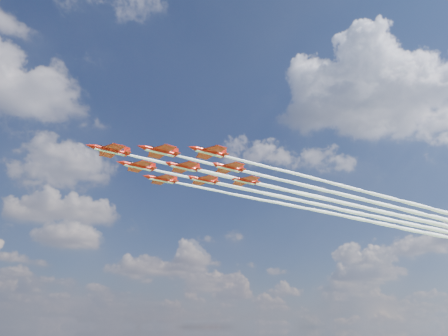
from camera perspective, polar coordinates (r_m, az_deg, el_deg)
The scene contains 9 objects.
jet_lead at distance 157.30m, azimuth 11.28°, elevation -3.56°, with size 155.01×19.84×2.97m.
jet_row2_port at distance 160.91m, azimuth 15.81°, elevation -3.55°, with size 155.01×19.84×2.97m.
jet_row2_starb at distance 169.66m, azimuth 12.24°, elevation -4.69°, with size 155.01×19.84×2.97m.
jet_row3_port at distance 165.46m, azimuth 20.12°, elevation -3.52°, with size 155.01×19.84×2.97m.
jet_row3_centre at distance 173.44m, azimuth 16.43°, elevation -4.66°, with size 155.01×19.84×2.97m.
jet_row3_starb at distance 182.12m, azimuth 13.07°, elevation -5.67°, with size 155.01×19.84×2.97m.
jet_row4_port at distance 178.09m, azimuth 20.43°, elevation -4.60°, with size 155.01×19.84×2.97m.
jet_row4_starb at distance 186.04m, azimuth 16.97°, elevation -5.61°, with size 155.01×19.84×2.97m.
jet_tail at distance 190.78m, azimuth 20.69°, elevation -5.54°, with size 155.01×19.84×2.97m.
Camera 1 is at (-46.71, -114.43, 32.70)m, focal length 35.00 mm.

